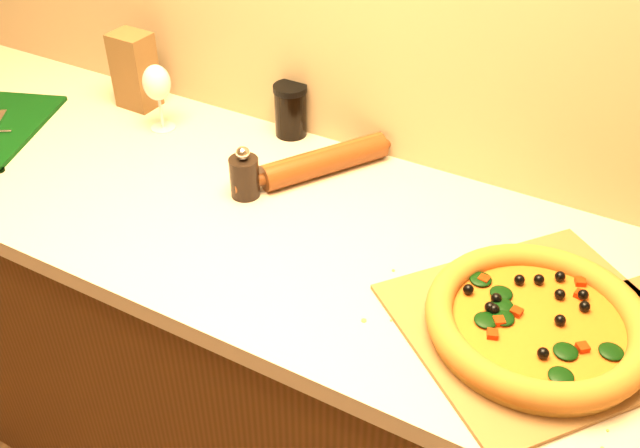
# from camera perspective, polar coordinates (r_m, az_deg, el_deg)

# --- Properties ---
(cabinet) EXTENTS (2.80, 0.65, 0.86)m
(cabinet) POSITION_cam_1_polar(r_m,az_deg,el_deg) (1.76, -1.43, -12.23)
(cabinet) COLOR #472A0F
(cabinet) RESTS_ON ground
(countertop) EXTENTS (2.84, 0.68, 0.04)m
(countertop) POSITION_cam_1_polar(r_m,az_deg,el_deg) (1.45, -1.70, -0.57)
(countertop) COLOR beige
(countertop) RESTS_ON cabinet
(pizza_peel) EXTENTS (0.58, 0.61, 0.01)m
(pizza_peel) POSITION_cam_1_polar(r_m,az_deg,el_deg) (1.28, 17.66, -7.57)
(pizza_peel) COLOR brown
(pizza_peel) RESTS_ON countertop
(pizza) EXTENTS (0.37, 0.37, 0.05)m
(pizza) POSITION_cam_1_polar(r_m,az_deg,el_deg) (1.23, 17.01, -7.46)
(pizza) COLOR #B27B2C
(pizza) RESTS_ON pizza_peel
(pepper_grinder) EXTENTS (0.06, 0.06, 0.12)m
(pepper_grinder) POSITION_cam_1_polar(r_m,az_deg,el_deg) (1.50, -6.07, 3.87)
(pepper_grinder) COLOR black
(pepper_grinder) RESTS_ON countertop
(rolling_pin) EXTENTS (0.25, 0.38, 0.06)m
(rolling_pin) POSITION_cam_1_polar(r_m,az_deg,el_deg) (1.58, 0.38, 5.05)
(rolling_pin) COLOR #56250E
(rolling_pin) RESTS_ON countertop
(wine_glass) EXTENTS (0.07, 0.07, 0.17)m
(wine_glass) POSITION_cam_1_polar(r_m,az_deg,el_deg) (1.75, -12.92, 10.82)
(wine_glass) COLOR silver
(wine_glass) RESTS_ON countertop
(paper_bag) EXTENTS (0.10, 0.08, 0.19)m
(paper_bag) POSITION_cam_1_polar(r_m,az_deg,el_deg) (1.89, -14.59, 11.80)
(paper_bag) COLOR brown
(paper_bag) RESTS_ON countertop
(dark_jar) EXTENTS (0.08, 0.08, 0.13)m
(dark_jar) POSITION_cam_1_polar(r_m,az_deg,el_deg) (1.71, -2.37, 9.10)
(dark_jar) COLOR black
(dark_jar) RESTS_ON countertop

